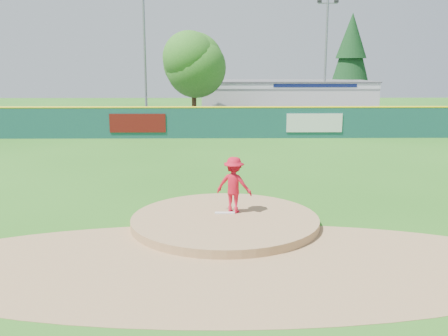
{
  "coord_description": "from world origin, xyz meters",
  "views": [
    {
      "loc": [
        -0.23,
        -14.07,
        4.59
      ],
      "look_at": [
        0.0,
        2.0,
        1.3
      ],
      "focal_mm": 40.0,
      "sensor_mm": 36.0,
      "label": 1
    }
  ],
  "objects_px": {
    "playground_slide": "(46,118)",
    "deciduous_tree": "(194,67)",
    "pitcher": "(234,185)",
    "van": "(254,120)",
    "light_pole_left": "(145,48)",
    "light_pole_right": "(326,55)",
    "conifer_tree": "(351,56)",
    "pool_building_grp": "(285,99)"
  },
  "relations": [
    {
      "from": "deciduous_tree",
      "to": "conifer_tree",
      "type": "bearing_deg",
      "value": 36.25
    },
    {
      "from": "light_pole_right",
      "to": "playground_slide",
      "type": "bearing_deg",
      "value": -165.07
    },
    {
      "from": "pitcher",
      "to": "playground_slide",
      "type": "bearing_deg",
      "value": -40.0
    },
    {
      "from": "conifer_tree",
      "to": "light_pole_left",
      "type": "xyz_separation_m",
      "value": [
        -19.0,
        -9.0,
        0.51
      ]
    },
    {
      "from": "deciduous_tree",
      "to": "van",
      "type": "bearing_deg",
      "value": -25.43
    },
    {
      "from": "van",
      "to": "deciduous_tree",
      "type": "height_order",
      "value": "deciduous_tree"
    },
    {
      "from": "pitcher",
      "to": "deciduous_tree",
      "type": "bearing_deg",
      "value": -64.88
    },
    {
      "from": "conifer_tree",
      "to": "light_pole_right",
      "type": "distance_m",
      "value": 8.06
    },
    {
      "from": "playground_slide",
      "to": "light_pole_left",
      "type": "height_order",
      "value": "light_pole_left"
    },
    {
      "from": "van",
      "to": "deciduous_tree",
      "type": "bearing_deg",
      "value": 40.93
    },
    {
      "from": "van",
      "to": "deciduous_tree",
      "type": "distance_m",
      "value": 6.36
    },
    {
      "from": "van",
      "to": "light_pole_right",
      "type": "height_order",
      "value": "light_pole_right"
    },
    {
      "from": "light_pole_left",
      "to": "light_pole_right",
      "type": "bearing_deg",
      "value": 7.59
    },
    {
      "from": "pitcher",
      "to": "van",
      "type": "xyz_separation_m",
      "value": [
        2.27,
        22.38,
        -0.43
      ]
    },
    {
      "from": "playground_slide",
      "to": "light_pole_left",
      "type": "xyz_separation_m",
      "value": [
        6.92,
        3.84,
        5.24
      ]
    },
    {
      "from": "pool_building_grp",
      "to": "deciduous_tree",
      "type": "distance_m",
      "value": 11.01
    },
    {
      "from": "pitcher",
      "to": "deciduous_tree",
      "type": "height_order",
      "value": "deciduous_tree"
    },
    {
      "from": "conifer_tree",
      "to": "light_pole_right",
      "type": "bearing_deg",
      "value": -119.74
    },
    {
      "from": "van",
      "to": "pool_building_grp",
      "type": "xyz_separation_m",
      "value": [
        3.46,
        9.15,
        1.0
      ]
    },
    {
      "from": "playground_slide",
      "to": "deciduous_tree",
      "type": "relative_size",
      "value": 0.39
    },
    {
      "from": "pool_building_grp",
      "to": "deciduous_tree",
      "type": "relative_size",
      "value": 2.07
    },
    {
      "from": "van",
      "to": "conifer_tree",
      "type": "bearing_deg",
      "value": -62.11
    },
    {
      "from": "pitcher",
      "to": "light_pole_right",
      "type": "bearing_deg",
      "value": -87.18
    },
    {
      "from": "pitcher",
      "to": "light_pole_right",
      "type": "height_order",
      "value": "light_pole_right"
    },
    {
      "from": "playground_slide",
      "to": "deciduous_tree",
      "type": "xyz_separation_m",
      "value": [
        10.92,
        1.84,
        3.75
      ]
    },
    {
      "from": "deciduous_tree",
      "to": "pitcher",
      "type": "bearing_deg",
      "value": -84.7
    },
    {
      "from": "playground_slide",
      "to": "conifer_tree",
      "type": "height_order",
      "value": "conifer_tree"
    },
    {
      "from": "pool_building_grp",
      "to": "deciduous_tree",
      "type": "bearing_deg",
      "value": -138.84
    },
    {
      "from": "pool_building_grp",
      "to": "conifer_tree",
      "type": "relative_size",
      "value": 1.6
    },
    {
      "from": "conifer_tree",
      "to": "van",
      "type": "bearing_deg",
      "value": -128.47
    },
    {
      "from": "light_pole_left",
      "to": "light_pole_right",
      "type": "distance_m",
      "value": 15.14
    },
    {
      "from": "pool_building_grp",
      "to": "conifer_tree",
      "type": "xyz_separation_m",
      "value": [
        7.0,
        4.01,
        3.88
      ]
    },
    {
      "from": "conifer_tree",
      "to": "light_pole_left",
      "type": "distance_m",
      "value": 21.03
    },
    {
      "from": "pitcher",
      "to": "van",
      "type": "bearing_deg",
      "value": -75.97
    },
    {
      "from": "deciduous_tree",
      "to": "conifer_tree",
      "type": "height_order",
      "value": "conifer_tree"
    },
    {
      "from": "conifer_tree",
      "to": "light_pole_right",
      "type": "relative_size",
      "value": 0.95
    },
    {
      "from": "pool_building_grp",
      "to": "light_pole_left",
      "type": "bearing_deg",
      "value": -157.4
    },
    {
      "from": "van",
      "to": "pool_building_grp",
      "type": "distance_m",
      "value": 9.84
    },
    {
      "from": "deciduous_tree",
      "to": "light_pole_left",
      "type": "relative_size",
      "value": 0.67
    },
    {
      "from": "pitcher",
      "to": "deciduous_tree",
      "type": "xyz_separation_m",
      "value": [
        -2.28,
        24.54,
        3.46
      ]
    },
    {
      "from": "pool_building_grp",
      "to": "light_pole_left",
      "type": "relative_size",
      "value": 1.38
    },
    {
      "from": "pool_building_grp",
      "to": "playground_slide",
      "type": "relative_size",
      "value": 5.27
    }
  ]
}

